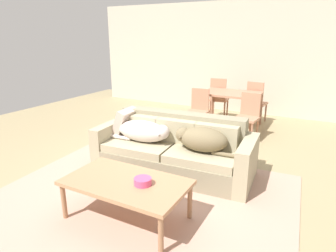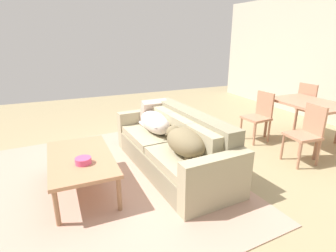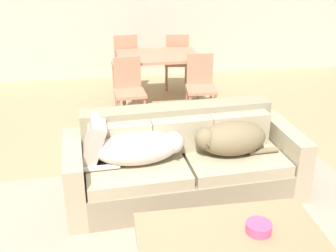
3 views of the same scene
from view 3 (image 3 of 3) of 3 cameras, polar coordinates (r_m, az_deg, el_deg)
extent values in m
plane|color=tan|center=(4.10, -0.69, -9.53)|extent=(10.00, 10.00, 0.00)
cube|color=gray|center=(4.05, 2.23, -7.40)|extent=(1.93, 0.99, 0.31)
cube|color=tan|center=(3.87, -4.52, -5.54)|extent=(0.96, 0.89, 0.11)
cube|color=tan|center=(4.08, 8.70, -4.07)|extent=(0.96, 0.89, 0.11)
cube|color=gray|center=(4.11, 1.23, 0.30)|extent=(1.89, 0.36, 0.39)
cube|color=tan|center=(3.86, -6.55, -2.00)|extent=(0.59, 0.20, 0.32)
cube|color=tan|center=(3.95, 1.87, -1.20)|extent=(0.59, 0.20, 0.32)
cube|color=tan|center=(4.12, 9.75, -0.43)|extent=(0.59, 0.20, 0.32)
cube|color=tan|center=(3.87, -12.68, -7.04)|extent=(0.22, 0.88, 0.61)
cube|color=tan|center=(4.32, 15.55, -3.88)|extent=(0.22, 0.88, 0.61)
ellipsoid|color=beige|center=(3.73, -4.23, -3.09)|extent=(0.77, 0.37, 0.30)
sphere|color=beige|center=(3.75, 0.65, -2.28)|extent=(0.20, 0.20, 0.20)
cone|color=#A39790|center=(3.67, 0.97, -3.03)|extent=(0.10, 0.12, 0.09)
cylinder|color=beige|center=(3.70, -9.24, -5.71)|extent=(0.34, 0.07, 0.05)
ellipsoid|color=#766648|center=(3.94, 8.87, -1.67)|extent=(0.67, 0.44, 0.32)
sphere|color=#766648|center=(3.82, 5.15, -1.74)|extent=(0.20, 0.20, 0.20)
cone|color=brown|center=(3.75, 5.54, -2.45)|extent=(0.09, 0.11, 0.09)
cylinder|color=#766648|center=(4.04, 13.02, -3.37)|extent=(0.29, 0.07, 0.05)
cube|color=#BCA695|center=(3.82, -10.38, -2.08)|extent=(0.28, 0.43, 0.44)
cube|color=tan|center=(2.95, 8.65, -15.05)|extent=(1.27, 0.72, 0.04)
cylinder|color=#996D4C|center=(3.23, -3.66, -15.80)|extent=(0.05, 0.05, 0.41)
cylinder|color=#996D4C|center=(3.50, 16.37, -13.32)|extent=(0.05, 0.05, 0.41)
cylinder|color=#EA4C7F|center=(2.98, 12.39, -13.51)|extent=(0.18, 0.18, 0.07)
cube|color=tan|center=(6.12, -1.45, 9.64)|extent=(1.16, 0.84, 0.04)
cylinder|color=#9B6950|center=(5.84, -6.13, 4.89)|extent=(0.05, 0.05, 0.71)
cylinder|color=#9B6950|center=(5.97, 4.13, 5.43)|extent=(0.05, 0.05, 0.71)
cylinder|color=#9B6950|center=(6.54, -6.49, 7.01)|extent=(0.05, 0.05, 0.71)
cylinder|color=#9B6950|center=(6.66, 2.73, 7.47)|extent=(0.05, 0.05, 0.71)
cube|color=tan|center=(5.52, -5.27, 4.50)|extent=(0.43, 0.43, 0.04)
cube|color=tan|center=(5.62, -5.63, 7.36)|extent=(0.36, 0.06, 0.43)
cylinder|color=#A46F55|center=(5.42, -6.70, 1.55)|extent=(0.04, 0.04, 0.40)
cylinder|color=#A46F55|center=(5.47, -3.16, 1.88)|extent=(0.04, 0.04, 0.40)
cylinder|color=#A46F55|center=(5.74, -7.11, 2.83)|extent=(0.04, 0.04, 0.40)
cylinder|color=#A46F55|center=(5.78, -3.76, 3.13)|extent=(0.04, 0.04, 0.40)
cube|color=tan|center=(5.67, 4.59, 5.07)|extent=(0.43, 0.43, 0.04)
cube|color=tan|center=(5.76, 4.41, 7.85)|extent=(0.36, 0.07, 0.43)
cylinder|color=#A46F55|center=(5.56, 3.03, 2.30)|extent=(0.04, 0.04, 0.40)
cylinder|color=#A46F55|center=(5.61, 6.48, 2.38)|extent=(0.04, 0.04, 0.40)
cylinder|color=#A46F55|center=(5.88, 2.64, 3.54)|extent=(0.04, 0.04, 0.40)
cylinder|color=#A46F55|center=(5.93, 5.92, 3.60)|extent=(0.04, 0.04, 0.40)
cube|color=tan|center=(6.77, -5.96, 8.40)|extent=(0.44, 0.44, 0.04)
cube|color=tan|center=(6.53, -5.80, 10.23)|extent=(0.36, 0.07, 0.49)
cylinder|color=#A46F55|center=(7.02, -4.73, 7.06)|extent=(0.04, 0.04, 0.42)
cylinder|color=#A46F55|center=(6.98, -7.49, 6.81)|extent=(0.04, 0.04, 0.42)
cylinder|color=#A46F55|center=(6.71, -4.20, 6.23)|extent=(0.04, 0.04, 0.42)
cylinder|color=#A46F55|center=(6.66, -7.09, 5.97)|extent=(0.04, 0.04, 0.42)
cube|color=tan|center=(6.92, 1.19, 8.74)|extent=(0.44, 0.44, 0.04)
cube|color=tan|center=(6.68, 1.30, 10.46)|extent=(0.36, 0.08, 0.48)
cylinder|color=#A46F55|center=(7.15, 2.47, 7.38)|extent=(0.04, 0.04, 0.41)
cylinder|color=#A46F55|center=(7.13, -0.27, 7.35)|extent=(0.04, 0.04, 0.41)
cylinder|color=#A46F55|center=(6.83, 2.69, 6.55)|extent=(0.04, 0.04, 0.41)
cylinder|color=#A46F55|center=(6.81, -0.18, 6.52)|extent=(0.04, 0.04, 0.41)
camera|label=1|loc=(2.46, 78.51, -5.48)|focal=31.28mm
camera|label=2|loc=(4.32, 54.31, 8.11)|focal=28.65mm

